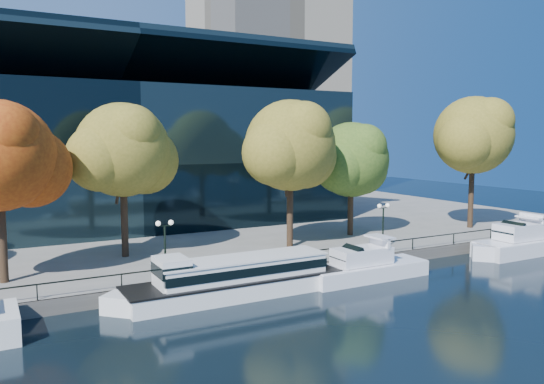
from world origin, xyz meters
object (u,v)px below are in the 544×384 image
tour_boat (231,277)px  tree_5 (475,137)px  tree_1 (1,158)px  lamp_1 (165,235)px  cruiser_near (362,267)px  lamp_2 (383,216)px  cruiser_far (519,242)px  tree_2 (125,152)px  tree_4 (353,161)px  tree_3 (292,148)px

tour_boat → tree_5: (31.90, 7.45, 9.42)m
tree_1 → lamp_1: tree_1 is taller
cruiser_near → lamp_2: bearing=36.8°
cruiser_far → tour_boat: bearing=178.1°
cruiser_far → tree_2: bearing=159.6°
tour_boat → tree_2: size_ratio=1.32×
cruiser_near → tree_4: bearing=56.2°
tree_4 → tree_2: bearing=177.2°
tour_boat → tree_4: tree_4 is taller
tree_1 → tree_5: (45.12, 0.21, 1.40)m
lamp_1 → lamp_2: 19.40m
tree_2 → tree_4: bearing=-2.8°
lamp_2 → tree_1: bearing=172.2°
tree_5 → tree_2: bearing=174.1°
tree_1 → cruiser_far: bearing=-11.1°
tour_boat → tree_5: size_ratio=1.17×
cruiser_near → lamp_1: size_ratio=2.74×
cruiser_near → tree_1: 26.41m
tree_1 → lamp_2: 29.90m
lamp_1 → lamp_2: bearing=0.0°
cruiser_near → tree_4: (7.33, 10.98, 7.36)m
tree_5 → lamp_1: 36.28m
tree_5 → lamp_1: size_ratio=3.49×
tree_5 → lamp_2: tree_5 is taller
tree_5 → lamp_1: (-35.39, -4.22, -6.78)m
lamp_1 → tree_1: bearing=157.6°
tree_3 → tree_1: bearing=-178.1°
lamp_1 → tree_4: bearing=18.0°
lamp_1 → cruiser_far: bearing=-7.4°
tour_boat → lamp_2: 16.46m
cruiser_near → lamp_1: lamp_1 is taller
cruiser_far → lamp_1: lamp_1 is taller
cruiser_near → lamp_1: bearing=163.8°
tree_1 → cruiser_near: bearing=-18.8°
tree_2 → tree_5: bearing=-5.9°
cruiser_far → lamp_1: bearing=172.6°
cruiser_near → lamp_1: (-13.98, 4.06, 2.99)m
cruiser_near → tree_4: size_ratio=0.98×
cruiser_near → tree_2: size_ratio=0.88×
tour_boat → tree_2: (-4.21, 11.20, 8.21)m
cruiser_near → tree_2: 20.83m
tree_3 → tree_4: bearing=14.6°
cruiser_far → tree_4: size_ratio=1.01×
cruiser_near → tree_3: tree_3 is taller
tree_5 → lamp_2: 17.87m
tree_5 → lamp_1: bearing=-173.2°
tree_1 → tree_3: tree_3 is taller
cruiser_near → tree_5: tree_5 is taller
tree_4 → lamp_1: (-21.31, -6.91, -4.37)m
tour_boat → lamp_2: size_ratio=4.10×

